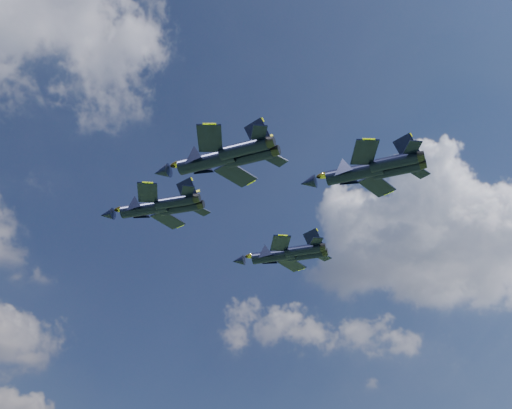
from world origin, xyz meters
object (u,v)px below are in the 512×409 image
object	(u,v)px
jet_lead	(141,209)
jet_left	(203,162)
jet_slot	(350,173)
jet_right	(270,256)

from	to	relation	value
jet_lead	jet_left	xyz separation A→B (m)	(-0.13, -19.09, -3.58)
jet_lead	jet_slot	distance (m)	30.12
jet_left	jet_slot	xyz separation A→B (m)	(19.63, -3.87, 3.43)
jet_left	jet_slot	distance (m)	20.30
jet_lead	jet_slot	xyz separation A→B (m)	(19.50, -22.95, -0.14)
jet_left	jet_right	distance (m)	30.19
jet_lead	jet_right	size ratio (longest dim) A/B	1.00
jet_right	jet_slot	bearing A→B (deg)	-138.46
jet_lead	jet_right	bearing A→B (deg)	-40.41
jet_left	jet_slot	size ratio (longest dim) A/B	0.97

